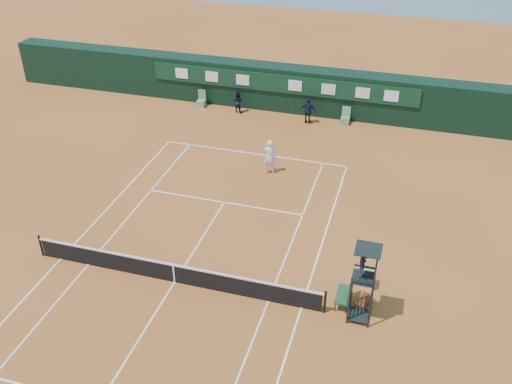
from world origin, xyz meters
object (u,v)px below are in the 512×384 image
at_px(tennis_net, 174,273).
at_px(umpire_chair, 364,269).
at_px(player, 270,157).
at_px(cooler, 368,280).
at_px(player_bench, 346,293).

height_order(tennis_net, umpire_chair, umpire_chair).
bearing_deg(umpire_chair, player, 122.38).
height_order(umpire_chair, cooler, umpire_chair).
height_order(tennis_net, cooler, tennis_net).
relative_size(tennis_net, cooler, 20.00).
height_order(tennis_net, player, player).
distance_m(umpire_chair, cooler, 2.91).
bearing_deg(player_bench, player, 121.50).
bearing_deg(tennis_net, umpire_chair, 0.57).
distance_m(tennis_net, player, 10.14).
xyz_separation_m(umpire_chair, player_bench, (-0.61, 0.65, -1.86)).
xyz_separation_m(tennis_net, umpire_chair, (7.73, 0.08, 1.95)).
xyz_separation_m(tennis_net, cooler, (7.84, 2.05, -0.18)).
bearing_deg(tennis_net, player_bench, 5.84).
relative_size(umpire_chair, cooler, 5.30).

